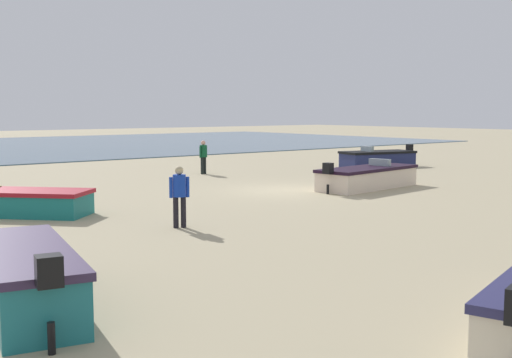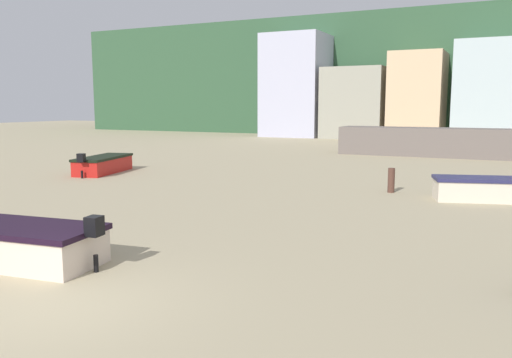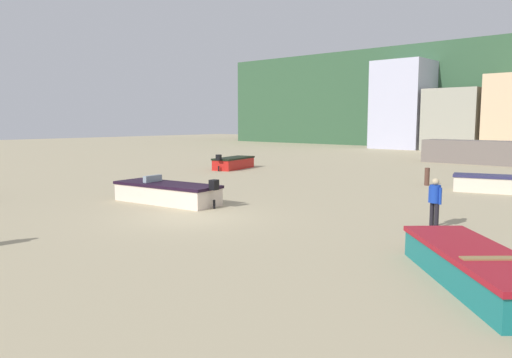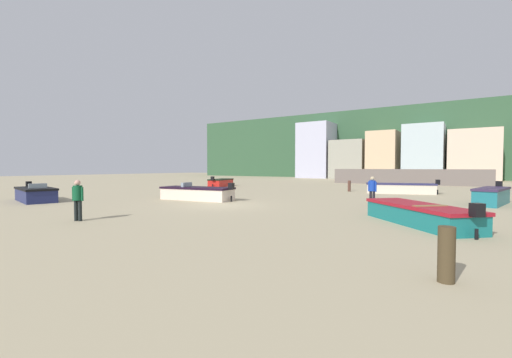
{
  "view_description": "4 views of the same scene",
  "coord_description": "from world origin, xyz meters",
  "px_view_note": "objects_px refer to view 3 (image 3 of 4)",
  "views": [
    {
      "loc": [
        16.13,
        18.19,
        3.07
      ],
      "look_at": [
        3.03,
        1.93,
        0.82
      ],
      "focal_mm": 44.93,
      "sensor_mm": 36.0,
      "label": 1
    },
    {
      "loc": [
        6.8,
        -6.11,
        3.37
      ],
      "look_at": [
        -0.01,
        8.11,
        1.12
      ],
      "focal_mm": 36.55,
      "sensor_mm": 36.0,
      "label": 2
    },
    {
      "loc": [
        13.29,
        -11.52,
        3.45
      ],
      "look_at": [
        1.26,
        2.15,
        1.29
      ],
      "focal_mm": 34.45,
      "sensor_mm": 36.0,
      "label": 3
    },
    {
      "loc": [
        11.71,
        -14.43,
        2.12
      ],
      "look_at": [
        -1.0,
        5.2,
        1.28
      ],
      "focal_mm": 23.16,
      "sensor_mm": 36.0,
      "label": 4
    }
  ],
  "objects_px": {
    "boat_red_0": "(234,163)",
    "boat_cream_4": "(167,193)",
    "boat_cream_3": "(511,184)",
    "beach_walker_foreground": "(435,199)",
    "boat_teal_2": "(477,268)",
    "mooring_post_near_water": "(427,177)"
  },
  "relations": [
    {
      "from": "beach_walker_foreground",
      "to": "boat_red_0",
      "type": "bearing_deg",
      "value": -5.15
    },
    {
      "from": "boat_teal_2",
      "to": "beach_walker_foreground",
      "type": "xyz_separation_m",
      "value": [
        -2.88,
        5.0,
        0.57
      ]
    },
    {
      "from": "boat_cream_3",
      "to": "beach_walker_foreground",
      "type": "relative_size",
      "value": 3.35
    },
    {
      "from": "boat_red_0",
      "to": "boat_teal_2",
      "type": "height_order",
      "value": "boat_red_0"
    },
    {
      "from": "boat_teal_2",
      "to": "mooring_post_near_water",
      "type": "distance_m",
      "value": 16.76
    },
    {
      "from": "beach_walker_foreground",
      "to": "boat_teal_2",
      "type": "bearing_deg",
      "value": 142.83
    },
    {
      "from": "boat_red_0",
      "to": "beach_walker_foreground",
      "type": "relative_size",
      "value": 2.57
    },
    {
      "from": "boat_teal_2",
      "to": "boat_cream_4",
      "type": "distance_m",
      "value": 13.46
    },
    {
      "from": "boat_red_0",
      "to": "boat_cream_4",
      "type": "xyz_separation_m",
      "value": [
        8.17,
        -12.51,
        0.0
      ]
    },
    {
      "from": "boat_red_0",
      "to": "mooring_post_near_water",
      "type": "distance_m",
      "value": 14.17
    },
    {
      "from": "boat_red_0",
      "to": "beach_walker_foreground",
      "type": "height_order",
      "value": "beach_walker_foreground"
    },
    {
      "from": "boat_red_0",
      "to": "beach_walker_foreground",
      "type": "distance_m",
      "value": 21.02
    },
    {
      "from": "boat_red_0",
      "to": "beach_walker_foreground",
      "type": "bearing_deg",
      "value": -41.64
    },
    {
      "from": "boat_cream_4",
      "to": "mooring_post_near_water",
      "type": "height_order",
      "value": "boat_cream_4"
    },
    {
      "from": "boat_teal_2",
      "to": "boat_cream_3",
      "type": "distance_m",
      "value": 15.29
    },
    {
      "from": "beach_walker_foreground",
      "to": "mooring_post_near_water",
      "type": "bearing_deg",
      "value": -43.73
    },
    {
      "from": "boat_red_0",
      "to": "boat_cream_3",
      "type": "distance_m",
      "value": 18.34
    },
    {
      "from": "boat_red_0",
      "to": "boat_cream_3",
      "type": "relative_size",
      "value": 0.77
    },
    {
      "from": "boat_teal_2",
      "to": "boat_cream_3",
      "type": "relative_size",
      "value": 0.86
    },
    {
      "from": "mooring_post_near_water",
      "to": "boat_teal_2",
      "type": "bearing_deg",
      "value": -64.34
    },
    {
      "from": "boat_red_0",
      "to": "mooring_post_near_water",
      "type": "bearing_deg",
      "value": -12.64
    },
    {
      "from": "boat_red_0",
      "to": "boat_teal_2",
      "type": "xyz_separation_m",
      "value": [
        21.43,
        -14.87,
        -0.04
      ]
    }
  ]
}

